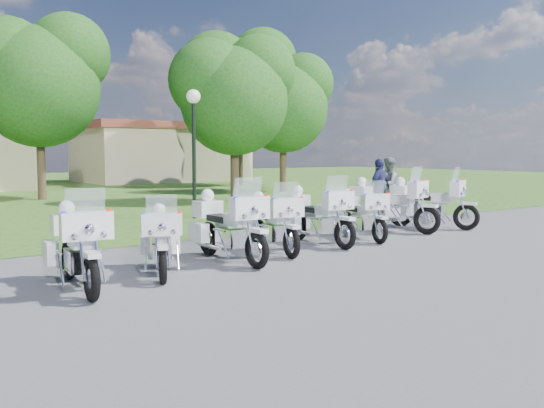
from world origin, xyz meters
TOP-DOWN VIEW (x-y plane):
  - ground at (0.00, 0.00)m, footprint 100.00×100.00m
  - grass_lawn at (0.00, 27.00)m, footprint 100.00×48.00m
  - motorcycle_0 at (-5.20, -0.38)m, footprint 0.97×2.39m
  - motorcycle_1 at (-3.64, -0.11)m, footprint 1.23×1.99m
  - motorcycle_2 at (-2.05, 0.25)m, footprint 0.82×2.46m
  - motorcycle_3 at (-0.74, 0.60)m, footprint 1.03×2.24m
  - motorcycle_4 at (0.74, 0.87)m, footprint 0.83×2.39m
  - motorcycle_5 at (2.13, 0.86)m, footprint 1.06×2.12m
  - motorcycle_6 at (3.73, 1.44)m, footprint 1.35×2.50m
  - motorcycle_7 at (5.14, 1.29)m, footprint 1.47×2.37m
  - lamp_post at (1.04, 7.15)m, footprint 0.44×0.44m
  - tree_1 at (-0.77, 17.71)m, footprint 6.12×5.22m
  - tree_2 at (5.34, 11.58)m, footprint 5.21×4.45m
  - tree_3 at (10.97, 15.67)m, footprint 5.44×4.64m
  - tree_4 at (12.31, 21.86)m, footprint 7.30×6.23m
  - building_east at (11.00, 30.00)m, footprint 11.44×7.28m
  - bystander_a at (9.42, 6.62)m, footprint 0.65×0.47m
  - bystander_b at (7.16, 4.64)m, footprint 1.10×0.96m
  - bystander_c at (6.31, 4.22)m, footprint 1.17×0.69m

SIDE VIEW (x-z plane):
  - ground at x=0.00m, z-range 0.00..0.00m
  - grass_lawn at x=0.00m, z-range 0.00..0.01m
  - motorcycle_1 at x=-3.64m, z-range -0.12..1.31m
  - motorcycle_5 at x=2.13m, z-range -0.12..1.33m
  - motorcycle_3 at x=-0.74m, z-range -0.12..1.40m
  - motorcycle_4 at x=0.74m, z-range -0.13..1.47m
  - motorcycle_0 at x=-5.20m, z-range -0.13..1.48m
  - motorcycle_2 at x=-2.05m, z-range -0.14..1.52m
  - motorcycle_7 at x=5.14m, z-range -0.14..1.57m
  - motorcycle_6 at x=3.73m, z-range -0.14..1.60m
  - bystander_a at x=9.42m, z-range 0.00..1.67m
  - bystander_c at x=6.31m, z-range 0.00..1.88m
  - bystander_b at x=7.16m, z-range 0.00..1.92m
  - building_east at x=11.00m, z-range 0.02..4.12m
  - lamp_post at x=1.04m, z-range 1.04..5.08m
  - tree_2 at x=5.34m, z-range 1.12..8.07m
  - tree_3 at x=10.97m, z-range 1.17..8.43m
  - tree_1 at x=-0.77m, z-range 1.32..9.47m
  - tree_4 at x=12.31m, z-range 1.58..11.31m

